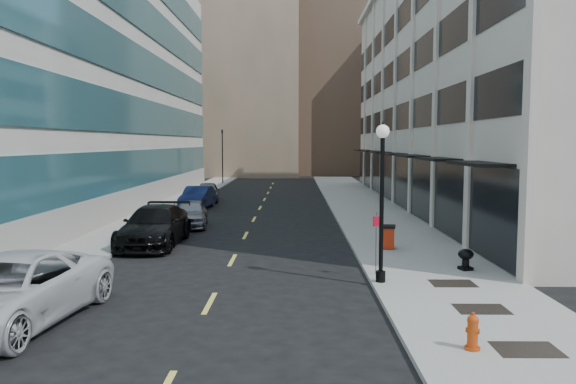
{
  "coord_description": "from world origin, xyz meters",
  "views": [
    {
      "loc": [
        2.48,
        -14.03,
        4.69
      ],
      "look_at": [
        2.19,
        11.15,
        2.46
      ],
      "focal_mm": 35.0,
      "sensor_mm": 36.0,
      "label": 1
    }
  ],
  "objects_px": {
    "traffic_signal": "(222,133)",
    "car_blue_sedan": "(198,198)",
    "car_white_van": "(9,291)",
    "trash_bin": "(388,236)",
    "fire_hydrant": "(473,332)",
    "lamppost": "(382,188)",
    "car_black_pickup": "(155,226)",
    "urn_planter": "(466,257)",
    "sign_post": "(376,234)",
    "car_silver_sedan": "(191,213)",
    "car_grey_sedan": "(207,192)"
  },
  "relations": [
    {
      "from": "car_black_pickup",
      "to": "urn_planter",
      "type": "height_order",
      "value": "car_black_pickup"
    },
    {
      "from": "trash_bin",
      "to": "car_blue_sedan",
      "type": "bearing_deg",
      "value": 136.69
    },
    {
      "from": "car_white_van",
      "to": "car_blue_sedan",
      "type": "bearing_deg",
      "value": 96.06
    },
    {
      "from": "car_white_van",
      "to": "car_black_pickup",
      "type": "relative_size",
      "value": 1.05
    },
    {
      "from": "car_white_van",
      "to": "fire_hydrant",
      "type": "relative_size",
      "value": 7.78
    },
    {
      "from": "car_blue_sedan",
      "to": "car_grey_sedan",
      "type": "distance_m",
      "value": 5.04
    },
    {
      "from": "car_black_pickup",
      "to": "trash_bin",
      "type": "relative_size",
      "value": 6.09
    },
    {
      "from": "car_grey_sedan",
      "to": "lamppost",
      "type": "bearing_deg",
      "value": -76.43
    },
    {
      "from": "lamppost",
      "to": "urn_planter",
      "type": "relative_size",
      "value": 6.96
    },
    {
      "from": "traffic_signal",
      "to": "car_blue_sedan",
      "type": "bearing_deg",
      "value": -87.16
    },
    {
      "from": "trash_bin",
      "to": "traffic_signal",
      "type": "bearing_deg",
      "value": 119.17
    },
    {
      "from": "traffic_signal",
      "to": "car_grey_sedan",
      "type": "xyz_separation_m",
      "value": [
        1.05,
        -17.65,
        -4.94
      ]
    },
    {
      "from": "trash_bin",
      "to": "car_black_pickup",
      "type": "bearing_deg",
      "value": -176.3
    },
    {
      "from": "car_silver_sedan",
      "to": "urn_planter",
      "type": "distance_m",
      "value": 16.29
    },
    {
      "from": "car_silver_sedan",
      "to": "fire_hydrant",
      "type": "distance_m",
      "value": 21.23
    },
    {
      "from": "car_white_van",
      "to": "car_silver_sedan",
      "type": "relative_size",
      "value": 1.46
    },
    {
      "from": "lamppost",
      "to": "trash_bin",
      "type": "bearing_deg",
      "value": 78.41
    },
    {
      "from": "car_silver_sedan",
      "to": "urn_planter",
      "type": "bearing_deg",
      "value": -50.02
    },
    {
      "from": "fire_hydrant",
      "to": "urn_planter",
      "type": "relative_size",
      "value": 1.11
    },
    {
      "from": "car_white_van",
      "to": "trash_bin",
      "type": "xyz_separation_m",
      "value": [
        11.28,
        9.84,
        -0.21
      ]
    },
    {
      "from": "car_grey_sedan",
      "to": "lamppost",
      "type": "relative_size",
      "value": 0.87
    },
    {
      "from": "trash_bin",
      "to": "lamppost",
      "type": "height_order",
      "value": "lamppost"
    },
    {
      "from": "trash_bin",
      "to": "urn_planter",
      "type": "relative_size",
      "value": 1.35
    },
    {
      "from": "traffic_signal",
      "to": "car_grey_sedan",
      "type": "height_order",
      "value": "traffic_signal"
    },
    {
      "from": "car_white_van",
      "to": "trash_bin",
      "type": "distance_m",
      "value": 14.97
    },
    {
      "from": "car_silver_sedan",
      "to": "traffic_signal",
      "type": "bearing_deg",
      "value": 87.08
    },
    {
      "from": "car_blue_sedan",
      "to": "trash_bin",
      "type": "bearing_deg",
      "value": -51.36
    },
    {
      "from": "trash_bin",
      "to": "urn_planter",
      "type": "xyz_separation_m",
      "value": [
        2.12,
        -4.0,
        -0.09
      ]
    },
    {
      "from": "car_black_pickup",
      "to": "trash_bin",
      "type": "distance_m",
      "value": 10.48
    },
    {
      "from": "sign_post",
      "to": "trash_bin",
      "type": "bearing_deg",
      "value": 55.16
    },
    {
      "from": "car_white_van",
      "to": "urn_planter",
      "type": "xyz_separation_m",
      "value": [
        13.4,
        5.84,
        -0.3
      ]
    },
    {
      "from": "trash_bin",
      "to": "car_white_van",
      "type": "bearing_deg",
      "value": -127.12
    },
    {
      "from": "traffic_signal",
      "to": "car_black_pickup",
      "type": "height_order",
      "value": "traffic_signal"
    },
    {
      "from": "traffic_signal",
      "to": "car_blue_sedan",
      "type": "xyz_separation_m",
      "value": [
        1.12,
        -22.69,
        -4.92
      ]
    },
    {
      "from": "traffic_signal",
      "to": "sign_post",
      "type": "xyz_separation_m",
      "value": [
        10.8,
        -42.92,
        -4.16
      ]
    },
    {
      "from": "traffic_signal",
      "to": "car_white_van",
      "type": "xyz_separation_m",
      "value": [
        0.7,
        -48.08,
        -4.82
      ]
    },
    {
      "from": "car_grey_sedan",
      "to": "car_blue_sedan",
      "type": "bearing_deg",
      "value": -95.84
    },
    {
      "from": "traffic_signal",
      "to": "car_white_van",
      "type": "distance_m",
      "value": 48.33
    },
    {
      "from": "lamppost",
      "to": "urn_planter",
      "type": "distance_m",
      "value": 4.56
    },
    {
      "from": "car_silver_sedan",
      "to": "car_grey_sedan",
      "type": "bearing_deg",
      "value": 87.94
    },
    {
      "from": "car_black_pickup",
      "to": "car_grey_sedan",
      "type": "distance_m",
      "value": 19.13
    },
    {
      "from": "lamppost",
      "to": "urn_planter",
      "type": "xyz_separation_m",
      "value": [
        3.3,
        1.76,
        -2.61
      ]
    },
    {
      "from": "trash_bin",
      "to": "lamppost",
      "type": "distance_m",
      "value": 6.4
    },
    {
      "from": "lamppost",
      "to": "car_black_pickup",
      "type": "bearing_deg",
      "value": 141.83
    },
    {
      "from": "car_blue_sedan",
      "to": "trash_bin",
      "type": "relative_size",
      "value": 4.78
    },
    {
      "from": "trash_bin",
      "to": "lamppost",
      "type": "xyz_separation_m",
      "value": [
        -1.18,
        -5.76,
        2.53
      ]
    },
    {
      "from": "car_blue_sedan",
      "to": "car_white_van",
      "type": "bearing_deg",
      "value": -87.23
    },
    {
      "from": "trash_bin",
      "to": "urn_planter",
      "type": "bearing_deg",
      "value": -50.3
    },
    {
      "from": "sign_post",
      "to": "urn_planter",
      "type": "bearing_deg",
      "value": -9.01
    },
    {
      "from": "trash_bin",
      "to": "sign_post",
      "type": "height_order",
      "value": "sign_post"
    }
  ]
}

